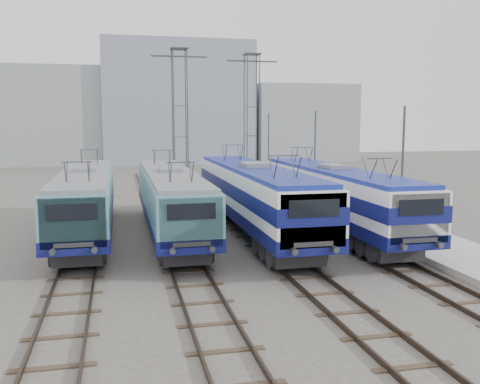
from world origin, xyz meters
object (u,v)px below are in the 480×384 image
catenary_tower_east (252,117)px  mast_rear (268,151)px  locomotive_center_left (171,197)px  locomotive_center_right (254,193)px  mast_mid (315,161)px  catenary_tower_west (180,117)px  locomotive_far_right (334,193)px  mast_front (402,178)px  safety_cone (417,245)px  locomotive_far_left (86,197)px

catenary_tower_east → mast_rear: bearing=43.6°
locomotive_center_left → locomotive_center_right: size_ratio=0.93×
mast_mid → catenary_tower_west: bearing=137.1°
locomotive_far_right → catenary_tower_east: (-0.25, 18.00, 4.35)m
locomotive_center_right → mast_front: 7.81m
locomotive_center_right → locomotive_far_right: locomotive_center_right is taller
locomotive_center_left → locomotive_center_right: (4.50, -0.78, 0.20)m
locomotive_center_right → mast_front: size_ratio=2.67×
mast_front → mast_rear: 24.00m
catenary_tower_west → mast_rear: catenary_tower_west is taller
locomotive_center_left → mast_mid: (10.85, 6.81, 1.32)m
catenary_tower_east → locomotive_center_left: bearing=-117.5°
locomotive_center_left → mast_rear: bearing=60.0°
locomotive_center_right → mast_mid: (6.35, 7.58, 1.12)m
mast_mid → safety_cone: (-0.10, -13.79, -2.94)m
locomotive_center_left → mast_mid: bearing=32.1°
catenary_tower_east → mast_front: size_ratio=1.71×
locomotive_far_right → mast_rear: bearing=84.7°
mast_rear → safety_cone: (-0.10, -25.79, -2.94)m
locomotive_far_left → locomotive_center_right: locomotive_center_right is taller
catenary_tower_west → locomotive_center_left: bearing=-98.6°
mast_front → locomotive_center_right: bearing=145.2°
locomotive_far_left → catenary_tower_west: bearing=64.1°
locomotive_far_right → mast_rear: (1.85, 20.00, 1.21)m
catenary_tower_east → mast_rear: size_ratio=1.71×
catenary_tower_west → mast_mid: size_ratio=1.71×
locomotive_far_left → mast_mid: 16.50m
locomotive_center_left → safety_cone: size_ratio=33.16×
mast_rear → mast_mid: bearing=-90.0°
locomotive_center_right → catenary_tower_east: (4.25, 17.58, 4.26)m
locomotive_far_left → mast_mid: bearing=21.0°
locomotive_far_right → catenary_tower_east: catenary_tower_east is taller
catenary_tower_east → locomotive_far_left: bearing=-129.8°
catenary_tower_east → safety_cone: catenary_tower_east is taller
mast_rear → safety_cone: size_ratio=13.33×
locomotive_far_left → locomotive_center_right: 9.16m
locomotive_center_left → mast_front: (10.85, -5.19, 1.32)m
catenary_tower_east → safety_cone: 24.64m
catenary_tower_west → catenary_tower_east: size_ratio=1.00×
locomotive_center_left → mast_rear: size_ratio=2.49×
locomotive_far_left → mast_rear: mast_rear is taller
mast_rear → mast_front: bearing=-90.0°
mast_front → safety_cone: 3.44m
locomotive_center_left → catenary_tower_east: (8.75, 16.81, 4.47)m
locomotive_far_right → catenary_tower_east: bearing=90.8°
locomotive_center_left → mast_front: 12.10m
catenary_tower_east → safety_cone: (2.00, -23.79, -6.08)m
mast_rear → locomotive_center_left: bearing=-120.0°
locomotive_far_left → catenary_tower_west: size_ratio=1.46×
locomotive_far_right → mast_rear: size_ratio=2.57×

